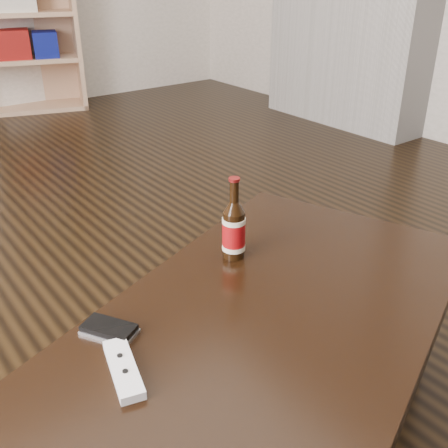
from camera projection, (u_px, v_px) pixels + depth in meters
floor at (134, 323)px, 1.71m from camera, size 5.00×6.00×0.01m
bookshelf at (20, 9)px, 3.84m from camera, size 0.83×0.57×1.41m
coffee_table at (272, 328)px, 1.13m from camera, size 1.22×0.97×0.40m
beer_bottle at (234, 230)px, 1.27m from camera, size 0.07×0.07×0.21m
phone at (109, 330)px, 1.03m from camera, size 0.10×0.12×0.02m
remote at (123, 369)px, 0.93m from camera, size 0.08×0.16×0.02m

